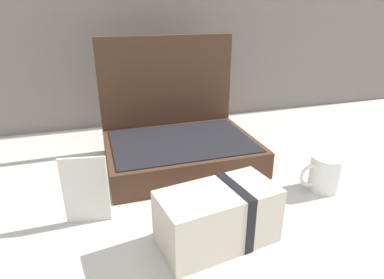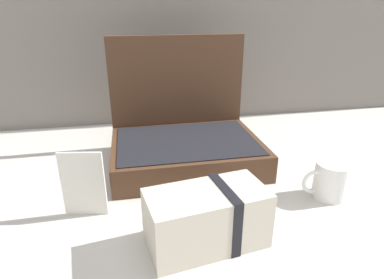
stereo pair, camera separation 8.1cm
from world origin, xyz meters
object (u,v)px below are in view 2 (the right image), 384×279
(open_suitcase, at_px, (184,136))
(coffee_mug, at_px, (330,180))
(info_card_left, at_px, (83,184))
(cream_toiletry_bag, at_px, (206,218))

(open_suitcase, relative_size, coffee_mug, 3.63)
(open_suitcase, distance_m, info_card_left, 0.37)
(open_suitcase, xyz_separation_m, info_card_left, (-0.28, -0.25, 0.00))
(cream_toiletry_bag, relative_size, info_card_left, 1.59)
(cream_toiletry_bag, bearing_deg, info_card_left, 149.16)
(open_suitcase, bearing_deg, coffee_mug, -41.59)
(cream_toiletry_bag, bearing_deg, coffee_mug, 17.69)
(coffee_mug, bearing_deg, cream_toiletry_bag, -162.31)
(coffee_mug, xyz_separation_m, info_card_left, (-0.60, 0.04, 0.03))
(open_suitcase, bearing_deg, cream_toiletry_bag, -93.43)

